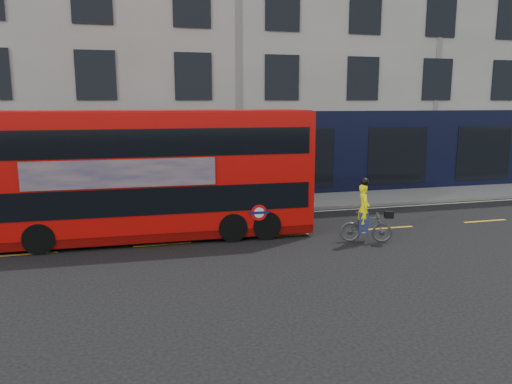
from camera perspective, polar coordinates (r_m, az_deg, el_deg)
name	(u,v)px	position (r m, az deg, el deg)	size (l,w,h in m)	color
ground	(298,248)	(15.47, 4.84, -6.42)	(120.00, 120.00, 0.00)	black
pavement	(247,205)	(21.49, -1.03, -1.45)	(60.00, 3.00, 0.12)	gray
kerb	(256,212)	(20.07, 0.01, -2.28)	(60.00, 0.12, 0.13)	slate
building_terrace	(217,43)	(27.51, -4.46, 16.66)	(50.00, 10.07, 15.00)	#ADABA4
road_edge_line	(258,215)	(19.80, 0.23, -2.63)	(58.00, 0.10, 0.01)	silver
lane_dashes	(283,236)	(16.83, 3.11, -4.99)	(58.00, 0.12, 0.01)	yellow
bus	(154,174)	(16.49, -11.63, 2.07)	(10.41, 2.64, 4.17)	red
cyclist	(366,221)	(16.28, 12.41, -3.25)	(1.71, 1.00, 2.08)	#434648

